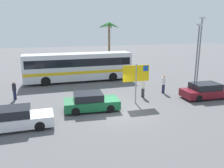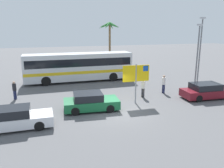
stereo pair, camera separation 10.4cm
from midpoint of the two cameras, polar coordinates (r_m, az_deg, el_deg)
ground at (r=16.95m, az=1.26°, el=-6.82°), size 120.00×120.00×0.00m
bus_front_coach at (r=26.24m, az=-8.05°, el=4.49°), size 11.89×2.44×3.17m
ferry_sign at (r=18.33m, az=6.25°, el=2.25°), size 2.20×0.14×3.20m
car_white at (r=15.21m, az=-22.91°, el=-7.88°), size 4.43×1.74×1.32m
car_maroon at (r=21.56m, az=22.59°, el=-1.60°), size 4.62×2.08×1.32m
car_green at (r=17.13m, az=-5.18°, el=-4.40°), size 4.15×2.22×1.32m
pedestrian_by_bus at (r=21.13m, az=-22.86°, el=-1.09°), size 0.32×0.32×1.60m
pedestrian_crossing_lot at (r=20.22m, az=7.85°, el=-0.57°), size 0.32×0.32×1.69m
pedestrian_near_sign at (r=21.84m, az=12.81°, el=0.33°), size 0.32×0.32×1.71m
lamp_post_left_side at (r=24.31m, az=20.49°, el=7.05°), size 0.56×0.20×6.31m
lamp_post_right_side at (r=25.33m, az=21.05°, el=8.01°), size 0.56×0.20×6.97m
palm_tree_seaside at (r=36.06m, az=-0.53°, el=13.11°), size 3.65×3.30×6.79m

